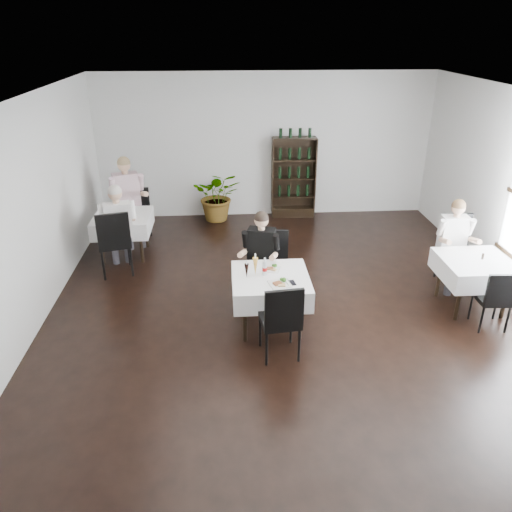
{
  "coord_description": "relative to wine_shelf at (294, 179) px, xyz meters",
  "views": [
    {
      "loc": [
        -0.9,
        -5.92,
        3.85
      ],
      "look_at": [
        -0.48,
        0.2,
        0.98
      ],
      "focal_mm": 35.0,
      "sensor_mm": 36.0,
      "label": 1
    }
  ],
  "objects": [
    {
      "name": "room_shell",
      "position": [
        -0.6,
        -4.31,
        0.65
      ],
      "size": [
        9.0,
        9.0,
        9.0
      ],
      "color": "black",
      "rests_on": "ground"
    },
    {
      "name": "wine_shelf",
      "position": [
        0.0,
        0.0,
        0.0
      ],
      "size": [
        0.9,
        0.28,
        1.75
      ],
      "color": "black",
      "rests_on": "ground"
    },
    {
      "name": "main_table",
      "position": [
        -0.9,
        -4.31,
        -0.23
      ],
      "size": [
        1.03,
        1.03,
        0.77
      ],
      "color": "black",
      "rests_on": "ground"
    },
    {
      "name": "left_table",
      "position": [
        -3.3,
        -1.81,
        -0.23
      ],
      "size": [
        0.98,
        0.98,
        0.77
      ],
      "color": "black",
      "rests_on": "ground"
    },
    {
      "name": "right_table",
      "position": [
        2.1,
        -4.01,
        -0.23
      ],
      "size": [
        0.98,
        0.98,
        0.77
      ],
      "color": "black",
      "rests_on": "ground"
    },
    {
      "name": "potted_tree",
      "position": [
        -1.62,
        -0.11,
        -0.31
      ],
      "size": [
        1.04,
        0.92,
        1.08
      ],
      "primitive_type": "imported",
      "rotation": [
        0.0,
        0.0,
        -0.08
      ],
      "color": "#25531C",
      "rests_on": "ground"
    },
    {
      "name": "main_chair_far",
      "position": [
        -0.79,
        -3.47,
        -0.25
      ],
      "size": [
        0.52,
        0.53,
        1.04
      ],
      "color": "black",
      "rests_on": "ground"
    },
    {
      "name": "main_chair_near",
      "position": [
        -0.84,
        -5.07,
        -0.25
      ],
      "size": [
        0.53,
        0.53,
        1.04
      ],
      "color": "black",
      "rests_on": "ground"
    },
    {
      "name": "left_chair_far",
      "position": [
        -3.16,
        -1.04,
        -0.28
      ],
      "size": [
        0.46,
        0.46,
        1.0
      ],
      "color": "black",
      "rests_on": "ground"
    },
    {
      "name": "left_chair_near",
      "position": [
        -3.3,
        -2.6,
        -0.2
      ],
      "size": [
        0.64,
        0.64,
        1.14
      ],
      "color": "black",
      "rests_on": "ground"
    },
    {
      "name": "right_chair_far",
      "position": [
        2.21,
        -3.17,
        -0.21
      ],
      "size": [
        0.51,
        0.51,
        1.11
      ],
      "color": "black",
      "rests_on": "ground"
    },
    {
      "name": "right_chair_near",
      "position": [
        2.12,
        -4.62,
        -0.34
      ],
      "size": [
        0.43,
        0.43,
        0.9
      ],
      "color": "black",
      "rests_on": "ground"
    },
    {
      "name": "diner_main",
      "position": [
        -0.99,
        -3.66,
        -0.02
      ],
      "size": [
        0.6,
        0.64,
        1.43
      ],
      "color": "#3C3C43",
      "rests_on": "ground"
    },
    {
      "name": "diner_left_far",
      "position": [
        -3.27,
        -1.22,
        0.12
      ],
      "size": [
        0.72,
        0.76,
        1.66
      ],
      "color": "#3C3C43",
      "rests_on": "ground"
    },
    {
      "name": "diner_left_near",
      "position": [
        -3.24,
        -2.42,
        0.04
      ],
      "size": [
        0.64,
        0.67,
        1.53
      ],
      "color": "#3C3C43",
      "rests_on": "ground"
    },
    {
      "name": "diner_right_far",
      "position": [
        2.05,
        -3.37,
        -0.01
      ],
      "size": [
        0.55,
        0.55,
        1.44
      ],
      "color": "#3C3C43",
      "rests_on": "ground"
    },
    {
      "name": "plate_far",
      "position": [
        -0.86,
        -4.12,
        -0.06
      ],
      "size": [
        0.27,
        0.27,
        0.07
      ],
      "color": "white",
      "rests_on": "main_table"
    },
    {
      "name": "plate_near",
      "position": [
        -0.8,
        -4.57,
        -0.06
      ],
      "size": [
        0.31,
        0.31,
        0.08
      ],
      "color": "white",
      "rests_on": "main_table"
    },
    {
      "name": "pilsner_dark",
      "position": [
        -1.22,
        -4.35,
        0.03
      ],
      "size": [
        0.06,
        0.06,
        0.26
      ],
      "color": "black",
      "rests_on": "main_table"
    },
    {
      "name": "pilsner_lager",
      "position": [
        -1.1,
        -4.27,
        0.05
      ],
      "size": [
        0.07,
        0.07,
        0.32
      ],
      "color": "gold",
      "rests_on": "main_table"
    },
    {
      "name": "coke_bottle",
      "position": [
        -0.98,
        -4.27,
        0.03
      ],
      "size": [
        0.06,
        0.06,
        0.25
      ],
      "color": "silver",
      "rests_on": "main_table"
    },
    {
      "name": "napkin_cutlery",
      "position": [
        -0.69,
        -4.54,
        -0.07
      ],
      "size": [
        0.21,
        0.21,
        0.02
      ],
      "color": "black",
      "rests_on": "main_table"
    },
    {
      "name": "pepper_mill",
      "position": [
        2.19,
        -4.0,
        -0.03
      ],
      "size": [
        0.04,
        0.04,
        0.09
      ],
      "primitive_type": "cylinder",
      "rotation": [
        0.0,
        0.0,
        0.15
      ],
      "color": "black",
      "rests_on": "right_table"
    }
  ]
}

